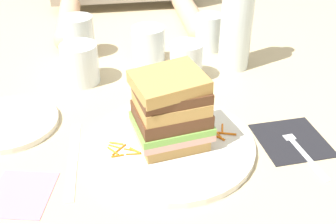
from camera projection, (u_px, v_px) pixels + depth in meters
ground_plane at (161, 148)px, 0.70m from camera, size 3.00×3.00×0.00m
main_plate at (171, 144)px, 0.70m from camera, size 0.29×0.29×0.01m
sandwich at (171, 110)px, 0.66m from camera, size 0.14×0.12×0.13m
carrot_shred_0 at (115, 145)px, 0.69m from camera, size 0.02×0.01×0.00m
carrot_shred_1 at (116, 143)px, 0.69m from camera, size 0.02×0.01×0.00m
carrot_shred_2 at (113, 151)px, 0.67m from camera, size 0.02×0.02×0.00m
carrot_shred_3 at (130, 150)px, 0.68m from camera, size 0.02×0.01×0.00m
carrot_shred_4 at (117, 156)px, 0.66m from camera, size 0.02×0.01×0.00m
carrot_shred_5 at (119, 150)px, 0.68m from camera, size 0.03×0.03×0.00m
carrot_shred_6 at (135, 151)px, 0.67m from camera, size 0.02×0.02×0.00m
carrot_shred_7 at (134, 154)px, 0.67m from camera, size 0.03×0.00×0.00m
carrot_shred_8 at (210, 138)px, 0.70m from camera, size 0.02×0.03×0.00m
carrot_shred_9 at (203, 131)px, 0.72m from camera, size 0.03×0.01×0.00m
carrot_shred_10 at (203, 128)px, 0.73m from camera, size 0.01×0.02×0.00m
carrot_shred_11 at (211, 134)px, 0.71m from camera, size 0.01×0.02×0.00m
carrot_shred_12 at (217, 136)px, 0.71m from camera, size 0.02×0.03×0.00m
carrot_shred_13 at (222, 128)px, 0.73m from camera, size 0.01×0.03×0.00m
carrot_shred_14 at (221, 138)px, 0.70m from camera, size 0.01×0.03×0.00m
carrot_shred_15 at (227, 133)px, 0.71m from camera, size 0.03×0.01×0.00m
napkin_dark at (292, 140)px, 0.72m from camera, size 0.12×0.13×0.00m
fork at (299, 146)px, 0.70m from camera, size 0.03×0.17×0.00m
knife at (73, 161)px, 0.67m from camera, size 0.02×0.20×0.00m
juice_glass at (186, 64)px, 0.89m from camera, size 0.07×0.07×0.08m
water_bottle at (238, 10)px, 0.89m from camera, size 0.07×0.07×0.30m
empty_tumbler_0 at (79, 36)px, 0.99m from camera, size 0.08×0.08×0.10m
empty_tumbler_1 at (148, 46)px, 0.95m from camera, size 0.08×0.08×0.09m
empty_tumbler_2 at (80, 64)px, 0.87m from camera, size 0.08×0.08×0.09m
empty_tumbler_3 at (209, 32)px, 1.02m from camera, size 0.07×0.07×0.09m
side_plate at (10, 123)px, 0.76m from camera, size 0.18×0.18×0.01m
napkin_pink at (21, 193)px, 0.61m from camera, size 0.11×0.12×0.00m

